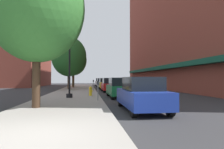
{
  "coord_description": "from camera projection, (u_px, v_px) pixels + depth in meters",
  "views": [
    {
      "loc": [
        1.36,
        -5.2,
        1.58
      ],
      "look_at": [
        4.82,
        21.74,
        2.16
      ],
      "focal_mm": 30.65,
      "sensor_mm": 36.0,
      "label": 1
    }
  ],
  "objects": [
    {
      "name": "car_silver",
      "position": [
        99.0,
        82.0,
        42.3
      ],
      "size": [
        1.8,
        4.3,
        1.66
      ],
      "rotation": [
        0.0,
        0.0,
        -0.01
      ],
      "color": "black",
      "rests_on": "ground"
    },
    {
      "name": "fire_hydrant",
      "position": [
        91.0,
        91.0,
        16.33
      ],
      "size": [
        0.33,
        0.26,
        0.79
      ],
      "color": "gold",
      "rests_on": "sidewalk_slab"
    },
    {
      "name": "tree_mid",
      "position": [
        37.0,
        8.0,
        9.75
      ],
      "size": [
        4.86,
        4.86,
        7.88
      ],
      "color": "#422D1E",
      "rests_on": "sidewalk_slab"
    },
    {
      "name": "parking_meter_far",
      "position": [
        93.0,
        84.0,
        22.67
      ],
      "size": [
        0.14,
        0.09,
        1.31
      ],
      "color": "slate",
      "rests_on": "sidewalk_slab"
    },
    {
      "name": "car_green",
      "position": [
        119.0,
        88.0,
        15.99
      ],
      "size": [
        1.8,
        4.3,
        1.66
      ],
      "rotation": [
        0.0,
        0.0,
        0.01
      ],
      "color": "black",
      "rests_on": "ground"
    },
    {
      "name": "car_yellow",
      "position": [
        105.0,
        84.0,
        29.06
      ],
      "size": [
        1.8,
        4.3,
        1.66
      ],
      "rotation": [
        0.0,
        0.0,
        0.03
      ],
      "color": "black",
      "rests_on": "ground"
    },
    {
      "name": "parking_meter_near",
      "position": [
        98.0,
        88.0,
        12.74
      ],
      "size": [
        0.14,
        0.09,
        1.31
      ],
      "color": "slate",
      "rests_on": "sidewalk_slab"
    },
    {
      "name": "sidewalk_slab",
      "position": [
        76.0,
        91.0,
        23.79
      ],
      "size": [
        4.8,
        50.0,
        0.12
      ],
      "primitive_type": "cube",
      "color": "gray",
      "rests_on": "ground"
    },
    {
      "name": "building_far_background",
      "position": [
        29.0,
        50.0,
        40.4
      ],
      "size": [
        6.8,
        18.0,
        15.32
      ],
      "color": "brown",
      "rests_on": "ground"
    },
    {
      "name": "lamppost",
      "position": [
        70.0,
        58.0,
        14.75
      ],
      "size": [
        0.48,
        0.48,
        5.9
      ],
      "color": "black",
      "rests_on": "sidewalk_slab"
    },
    {
      "name": "car_blue",
      "position": [
        141.0,
        94.0,
        9.4
      ],
      "size": [
        1.8,
        4.3,
        1.66
      ],
      "rotation": [
        0.0,
        0.0,
        -0.01
      ],
      "color": "black",
      "rests_on": "ground"
    },
    {
      "name": "ground_plane",
      "position": [
        109.0,
        92.0,
        23.31
      ],
      "size": [
        90.0,
        90.0,
        0.0
      ],
      "primitive_type": "plane",
      "color": "#2D2D30"
    },
    {
      "name": "tree_near",
      "position": [
        73.0,
        60.0,
        32.93
      ],
      "size": [
        4.59,
        4.59,
        7.28
      ],
      "color": "#4C3823",
      "rests_on": "sidewalk_slab"
    },
    {
      "name": "tree_far",
      "position": [
        69.0,
        57.0,
        26.7
      ],
      "size": [
        4.83,
        4.83,
        7.31
      ],
      "color": "#422D1E",
      "rests_on": "sidewalk_slab"
    },
    {
      "name": "car_red",
      "position": [
        110.0,
        85.0,
        22.98
      ],
      "size": [
        1.8,
        4.3,
        1.66
      ],
      "rotation": [
        0.0,
        0.0,
        -0.01
      ],
      "color": "black",
      "rests_on": "ground"
    },
    {
      "name": "car_white",
      "position": [
        102.0,
        83.0,
        35.64
      ],
      "size": [
        1.8,
        4.3,
        1.66
      ],
      "rotation": [
        0.0,
        0.0,
        0.02
      ],
      "color": "black",
      "rests_on": "ground"
    }
  ]
}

